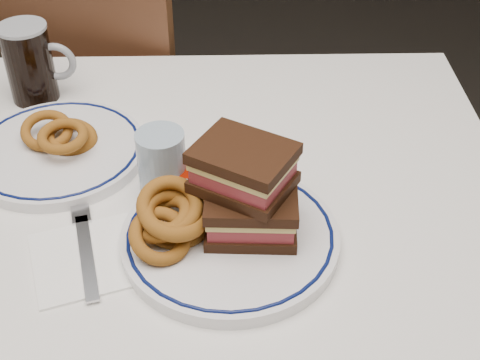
{
  "coord_description": "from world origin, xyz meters",
  "views": [
    {
      "loc": [
        0.2,
        -0.76,
        1.39
      ],
      "look_at": [
        0.21,
        -0.06,
        0.82
      ],
      "focal_mm": 50.0,
      "sensor_mm": 36.0,
      "label": 1
    }
  ],
  "objects_px": {
    "main_plate": "(230,237)",
    "reuben_sandwich": "(247,190)",
    "chair_far": "(120,117)",
    "far_plate": "(58,151)",
    "beer_mug": "(31,62)"
  },
  "relations": [
    {
      "from": "beer_mug",
      "to": "reuben_sandwich",
      "type": "bearing_deg",
      "value": -45.26
    },
    {
      "from": "reuben_sandwich",
      "to": "beer_mug",
      "type": "height_order",
      "value": "reuben_sandwich"
    },
    {
      "from": "main_plate",
      "to": "reuben_sandwich",
      "type": "xyz_separation_m",
      "value": [
        0.02,
        0.01,
        0.07
      ]
    },
    {
      "from": "chair_far",
      "to": "main_plate",
      "type": "bearing_deg",
      "value": -69.82
    },
    {
      "from": "main_plate",
      "to": "beer_mug",
      "type": "height_order",
      "value": "beer_mug"
    },
    {
      "from": "main_plate",
      "to": "beer_mug",
      "type": "distance_m",
      "value": 0.52
    },
    {
      "from": "main_plate",
      "to": "reuben_sandwich",
      "type": "distance_m",
      "value": 0.08
    },
    {
      "from": "reuben_sandwich",
      "to": "far_plate",
      "type": "bearing_deg",
      "value": 147.24
    },
    {
      "from": "chair_far",
      "to": "far_plate",
      "type": "bearing_deg",
      "value": -90.37
    },
    {
      "from": "chair_far",
      "to": "far_plate",
      "type": "xyz_separation_m",
      "value": [
        -0.0,
        -0.53,
        0.29
      ]
    },
    {
      "from": "chair_far",
      "to": "beer_mug",
      "type": "relative_size",
      "value": 6.23
    },
    {
      "from": "chair_far",
      "to": "reuben_sandwich",
      "type": "relative_size",
      "value": 5.68
    },
    {
      "from": "chair_far",
      "to": "beer_mug",
      "type": "xyz_separation_m",
      "value": [
        -0.07,
        -0.35,
        0.35
      ]
    },
    {
      "from": "main_plate",
      "to": "far_plate",
      "type": "distance_m",
      "value": 0.34
    },
    {
      "from": "reuben_sandwich",
      "to": "main_plate",
      "type": "bearing_deg",
      "value": -148.42
    }
  ]
}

